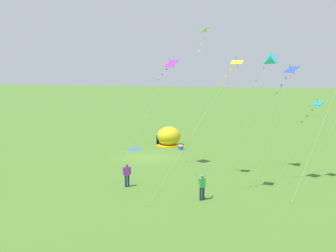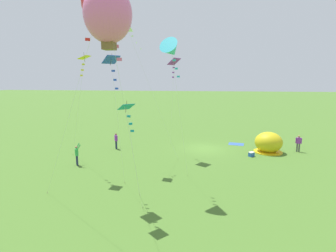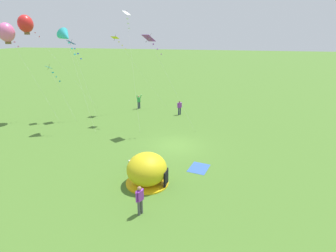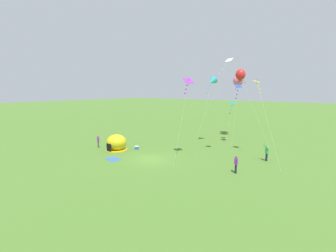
% 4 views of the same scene
% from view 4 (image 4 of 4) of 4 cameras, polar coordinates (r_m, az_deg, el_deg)
% --- Properties ---
extents(ground_plane, '(300.00, 300.00, 0.00)m').
position_cam_4_polar(ground_plane, '(26.16, -4.28, -8.49)').
color(ground_plane, '#477028').
extents(popup_tent, '(2.81, 2.81, 2.10)m').
position_cam_4_polar(popup_tent, '(30.63, -12.96, -4.15)').
color(popup_tent, gold).
rests_on(popup_tent, ground).
extents(picnic_blanket, '(1.90, 1.57, 0.01)m').
position_cam_4_polar(picnic_blanket, '(26.90, -13.78, -8.21)').
color(picnic_blanket, '#3359A5').
rests_on(picnic_blanket, ground).
extents(cooler_box, '(0.64, 0.63, 0.44)m').
position_cam_4_polar(cooler_box, '(30.66, -7.96, -5.48)').
color(cooler_box, '#2659B2').
rests_on(cooler_box, ground).
extents(person_watching_sky, '(0.68, 0.72, 1.89)m').
position_cam_4_polar(person_watching_sky, '(27.65, 23.78, -6.13)').
color(person_watching_sky, '#1E2347').
rests_on(person_watching_sky, ground).
extents(person_far_back, '(0.42, 0.50, 1.72)m').
position_cam_4_polar(person_far_back, '(22.69, 16.89, -9.09)').
color(person_far_back, '#1E2347').
rests_on(person_far_back, ground).
extents(person_strolling, '(0.55, 0.37, 1.72)m').
position_cam_4_polar(person_strolling, '(32.62, -17.31, -3.58)').
color(person_strolling, '#4C4C51').
rests_on(person_strolling, ground).
extents(kite_blue, '(1.14, 2.80, 8.79)m').
position_cam_4_polar(kite_blue, '(33.31, 17.39, 9.04)').
color(kite_blue, silver).
rests_on(kite_blue, ground).
extents(kite_teal, '(0.94, 3.03, 6.24)m').
position_cam_4_polar(kite_teal, '(35.77, 15.98, 5.05)').
color(kite_teal, silver).
rests_on(kite_teal, ground).
extents(kite_red, '(6.69, 4.86, 11.18)m').
position_cam_4_polar(kite_red, '(37.99, 17.93, 12.30)').
color(kite_red, silver).
rests_on(kite_red, ground).
extents(kite_purple, '(1.65, 5.06, 9.36)m').
position_cam_4_polar(kite_purple, '(25.68, 5.11, 10.87)').
color(kite_purple, silver).
rests_on(kite_purple, ground).
extents(kite_cyan, '(1.70, 3.59, 9.87)m').
position_cam_4_polar(kite_cyan, '(33.17, 11.10, 11.02)').
color(kite_cyan, silver).
rests_on(kite_cyan, ground).
extents(kite_yellow, '(4.59, 5.33, 9.26)m').
position_cam_4_polar(kite_yellow, '(28.77, 21.82, 9.70)').
color(kite_yellow, silver).
rests_on(kite_yellow, ground).
extents(kite_pink, '(1.63, 5.60, 10.41)m').
position_cam_4_polar(kite_pink, '(39.87, 17.37, 10.93)').
color(kite_pink, silver).
rests_on(kite_pink, ground).
extents(kite_white, '(4.27, 2.84, 11.56)m').
position_cam_4_polar(kite_white, '(27.48, 14.62, 14.86)').
color(kite_white, silver).
rests_on(kite_white, ground).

